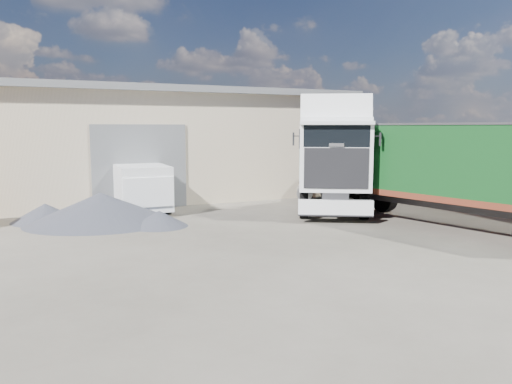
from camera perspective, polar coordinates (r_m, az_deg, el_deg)
name	(u,v)px	position (r m, az deg, el deg)	size (l,w,h in m)	color
ground	(299,258)	(13.47, 4.90, -7.58)	(120.00, 120.00, 0.00)	black
warehouse	(33,144)	(27.25, -24.16, 5.05)	(30.60, 12.60, 5.42)	#C3B296
brick_boundary_wall	(447,175)	(25.07, 21.00, 1.82)	(0.35, 26.00, 2.50)	brown
tractor_unit	(333,165)	(20.36, 8.75, 3.10)	(5.79, 7.26, 4.70)	black
box_trailer	(439,163)	(18.76, 20.17, 3.08)	(4.68, 11.15, 3.63)	#2D2D30
panel_van	(139,187)	(21.44, -13.26, 0.61)	(2.15, 4.86, 1.96)	black
gravel_heap	(98,209)	(19.03, -17.59, -1.88)	(6.41, 6.30, 1.12)	black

